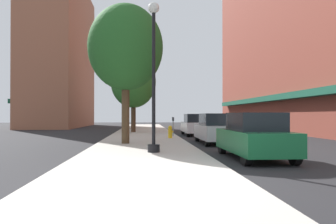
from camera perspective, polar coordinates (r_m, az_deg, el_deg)
ground_plane at (r=25.95m, az=4.63°, el=-4.00°), size 90.00×90.00×0.00m
sidewalk_slab at (r=26.65m, az=-4.25°, el=-3.78°), size 4.80×50.00×0.12m
building_right_brick at (r=34.22m, az=22.60°, el=13.86°), size 6.80×40.00×20.15m
building_far_background at (r=46.62m, az=-18.03°, el=9.20°), size 6.80×18.00×18.90m
lamppost at (r=13.02m, az=-2.50°, el=6.65°), size 0.48×0.48×5.90m
fire_hydrant at (r=20.81m, az=0.38°, el=-3.43°), size 0.33×0.26×0.79m
parking_meter_near at (r=22.78m, az=0.89°, el=-2.10°), size 0.14×0.09×1.31m
tree_near at (r=28.27m, az=-6.01°, el=5.16°), size 3.83×3.83×6.47m
tree_mid at (r=36.48m, az=-6.01°, el=5.25°), size 4.85×4.85×7.92m
tree_far at (r=17.36m, az=-7.35°, el=10.97°), size 3.85×3.85×7.15m
car_green at (r=12.24m, az=14.68°, el=-4.10°), size 1.80×4.30×1.66m
car_silver at (r=18.33m, az=8.30°, el=-2.92°), size 1.80×4.30×1.66m
car_white at (r=25.53m, az=4.76°, el=-2.24°), size 1.80×4.30×1.66m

